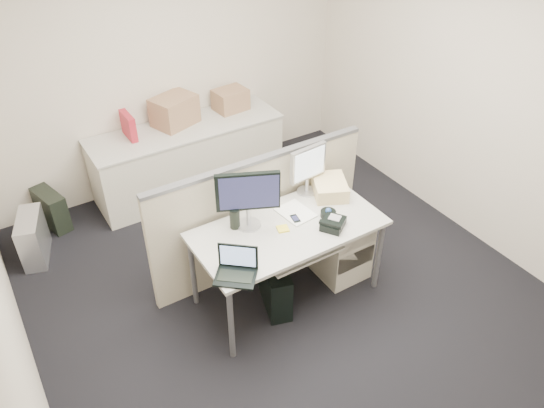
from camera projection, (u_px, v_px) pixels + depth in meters
floor at (287, 294)px, 4.56m from camera, size 4.00×4.50×0.01m
wall_back at (166, 60)px, 5.31m from camera, size 4.00×0.02×2.70m
wall_right at (481, 96)px, 4.62m from camera, size 0.02×4.50×2.70m
desk at (288, 234)px, 4.17m from camera, size 1.50×0.75×0.73m
keyboard_tray at (301, 251)px, 4.07m from camera, size 0.62×0.32×0.02m
drawer_pedestal at (337, 240)px, 4.64m from camera, size 0.40×0.55×0.65m
cubicle_partition at (259, 216)px, 4.54m from camera, size 2.00×0.06×1.10m
back_counter at (189, 159)px, 5.67m from camera, size 2.00×0.60×0.72m
monitor_main at (248, 200)px, 4.00m from camera, size 0.52×0.37×0.49m
monitor_small at (308, 171)px, 4.40m from camera, size 0.37×0.21×0.43m
laptop at (235, 267)px, 3.61m from camera, size 0.35×0.34×0.21m
trackball at (328, 214)px, 4.23m from camera, size 0.16×0.16×0.05m
desk_phone at (333, 224)px, 4.12m from camera, size 0.25×0.24×0.06m
paper_stack at (295, 213)px, 4.27m from camera, size 0.26×0.31×0.01m
sticky_pad at (283, 229)px, 4.11m from camera, size 0.11×0.11×0.01m
travel_mug at (235, 219)px, 4.08m from camera, size 0.10×0.10×0.17m
banana at (329, 224)px, 4.14m from camera, size 0.18×0.11×0.04m
cellphone at (295, 219)px, 4.20m from camera, size 0.08×0.12×0.01m
manila_folders at (330, 187)px, 4.47m from camera, size 0.39×0.42×0.13m
keyboard at (303, 243)px, 4.11m from camera, size 0.47×0.20×0.03m
pc_tower_desk at (275, 286)px, 4.34m from camera, size 0.30×0.48×0.42m
pc_tower_spare_dark at (51, 209)px, 5.22m from camera, size 0.27×0.44×0.39m
pc_tower_spare_silver at (33, 238)px, 4.82m from camera, size 0.32×0.51×0.44m
cardboard_box_left at (175, 112)px, 5.43m from camera, size 0.51×0.44×0.32m
cardboard_box_right at (231, 100)px, 5.73m from camera, size 0.37×0.30×0.25m
red_binder at (129, 127)px, 5.22m from camera, size 0.07×0.29×0.27m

